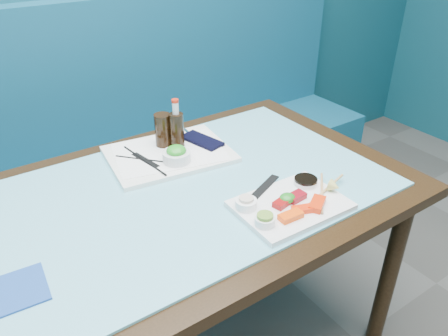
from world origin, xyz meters
TOP-DOWN VIEW (x-y plane):
  - booth_bench at (0.00, 2.29)m, footprint 3.00×0.56m
  - dining_table at (0.00, 1.45)m, footprint 1.40×0.90m
  - glass_top at (0.00, 1.45)m, footprint 1.22×0.76m
  - sashimi_plate at (0.20, 1.19)m, footprint 0.32×0.23m
  - salmon_left at (0.15, 1.14)m, footprint 0.07×0.04m
  - salmon_mid at (0.20, 1.14)m, footprint 0.07×0.05m
  - salmon_right at (0.25, 1.14)m, footprint 0.08×0.07m
  - tuna_left at (0.17, 1.20)m, footprint 0.06×0.04m
  - tuna_right at (0.22, 1.20)m, footprint 0.06×0.04m
  - seaweed_garnish at (0.19, 1.20)m, footprint 0.06×0.06m
  - ramekin_wasabi at (0.07, 1.16)m, footprint 0.06×0.06m
  - wasabi_fill at (0.07, 1.16)m, footprint 0.06×0.06m
  - ramekin_ginger at (0.08, 1.25)m, footprint 0.07×0.07m
  - ginger_fill at (0.08, 1.25)m, footprint 0.05×0.05m
  - soy_dish at (0.30, 1.24)m, footprint 0.08×0.08m
  - soy_fill at (0.30, 1.24)m, footprint 0.08×0.08m
  - lemon_wedge at (0.34, 1.16)m, footprint 0.05×0.04m
  - chopstick_sleeve at (0.18, 1.30)m, footprint 0.16×0.09m
  - wooden_chopstick_a at (0.31, 1.18)m, footprint 0.16×0.16m
  - wooden_chopstick_b at (0.32, 1.18)m, footprint 0.23×0.08m
  - serving_tray at (0.05, 1.67)m, footprint 0.45×0.36m
  - paper_placemat at (0.05, 1.67)m, footprint 0.42×0.34m
  - seaweed_bowl at (0.04, 1.59)m, footprint 0.12×0.12m
  - seaweed_salad at (0.04, 1.59)m, footprint 0.09×0.09m
  - cola_glass at (0.06, 1.72)m, footprint 0.07×0.07m
  - navy_pouch at (0.19, 1.67)m, footprint 0.11×0.18m
  - fork at (0.18, 1.77)m, footprint 0.02×0.10m
  - black_chopstick_a at (-0.05, 1.66)m, footprint 0.04×0.26m
  - black_chopstick_b at (-0.04, 1.66)m, footprint 0.15×0.17m
  - tray_sleeve at (-0.04, 1.66)m, footprint 0.05×0.14m
  - cola_bottle_body at (0.10, 1.68)m, footprint 0.06×0.06m
  - cola_bottle_neck at (0.10, 1.68)m, footprint 0.03×0.03m
  - cola_bottle_cap at (0.10, 1.68)m, footprint 0.03×0.03m
  - blue_napkin at (-0.53, 1.30)m, footprint 0.14×0.14m

SIDE VIEW (x-z plane):
  - booth_bench at x=0.00m, z-range -0.21..0.96m
  - dining_table at x=0.00m, z-range 0.29..1.04m
  - glass_top at x=0.00m, z-range 0.75..0.76m
  - blue_napkin at x=-0.53m, z-range 0.76..0.76m
  - serving_tray at x=0.05m, z-range 0.76..0.77m
  - sashimi_plate at x=0.20m, z-range 0.76..0.77m
  - paper_placemat at x=0.05m, z-range 0.77..0.78m
  - tray_sleeve at x=-0.04m, z-range 0.77..0.78m
  - black_chopstick_b at x=-0.04m, z-range 0.77..0.78m
  - chopstick_sleeve at x=0.18m, z-range 0.77..0.78m
  - black_chopstick_a at x=-0.05m, z-range 0.77..0.78m
  - wooden_chopstick_a at x=0.31m, z-range 0.77..0.78m
  - wooden_chopstick_b at x=0.32m, z-range 0.77..0.78m
  - fork at x=0.18m, z-range 0.77..0.79m
  - navy_pouch at x=0.19m, z-range 0.77..0.79m
  - soy_dish at x=0.30m, z-range 0.77..0.79m
  - salmon_mid at x=0.20m, z-range 0.77..0.79m
  - salmon_left at x=0.15m, z-range 0.77..0.79m
  - tuna_left at x=0.17m, z-range 0.77..0.79m
  - salmon_right at x=0.25m, z-range 0.77..0.79m
  - tuna_right at x=0.22m, z-range 0.77..0.79m
  - ramekin_wasabi at x=0.07m, z-range 0.77..0.80m
  - ramekin_ginger at x=0.08m, z-range 0.77..0.80m
  - seaweed_garnish at x=0.19m, z-range 0.77..0.80m
  - soy_fill at x=0.30m, z-range 0.79..0.79m
  - seaweed_bowl at x=0.04m, z-range 0.77..0.81m
  - lemon_wedge at x=0.34m, z-range 0.77..0.81m
  - wasabi_fill at x=0.07m, z-range 0.80..0.81m
  - ginger_fill at x=0.08m, z-range 0.80..0.81m
  - seaweed_salad at x=0.04m, z-range 0.80..0.83m
  - cola_bottle_body at x=0.10m, z-range 0.76..0.90m
  - cola_glass at x=0.06m, z-range 0.77..0.89m
  - cola_bottle_neck at x=0.10m, z-range 0.90..0.94m
  - cola_bottle_cap at x=0.10m, z-range 0.94..0.95m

